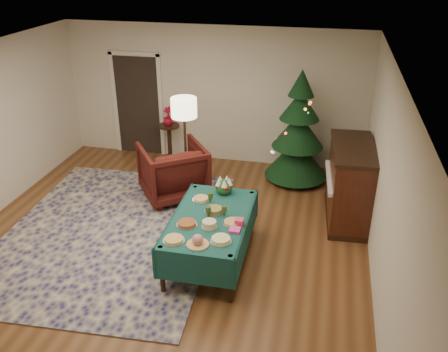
% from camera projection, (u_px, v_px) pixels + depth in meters
% --- Properties ---
extents(room_shell, '(7.00, 7.00, 7.00)m').
position_uv_depth(room_shell, '(150.00, 170.00, 6.27)').
color(room_shell, '#593319').
rests_on(room_shell, ground).
extents(doorway, '(1.08, 0.04, 2.16)m').
position_uv_depth(doorway, '(138.00, 103.00, 9.74)').
color(doorway, black).
rests_on(doorway, ground).
extents(rug, '(3.42, 4.37, 0.02)m').
position_uv_depth(rug, '(113.00, 231.00, 7.40)').
color(rug, '#121447').
rests_on(rug, ground).
extents(buffet_table, '(1.08, 1.82, 0.70)m').
position_uv_depth(buffet_table, '(211.00, 226.00, 6.51)').
color(buffet_table, black).
rests_on(buffet_table, ground).
extents(platter_0, '(0.28, 0.28, 0.04)m').
position_uv_depth(platter_0, '(174.00, 240.00, 5.92)').
color(platter_0, silver).
rests_on(platter_0, buffet_table).
extents(platter_1, '(0.29, 0.29, 0.15)m').
position_uv_depth(platter_1, '(198.00, 241.00, 5.82)').
color(platter_1, silver).
rests_on(platter_1, buffet_table).
extents(platter_2, '(0.27, 0.27, 0.06)m').
position_uv_depth(platter_2, '(221.00, 240.00, 5.91)').
color(platter_2, silver).
rests_on(platter_2, buffet_table).
extents(platter_3, '(0.28, 0.28, 0.05)m').
position_uv_depth(platter_3, '(187.00, 224.00, 6.25)').
color(platter_3, silver).
rests_on(platter_3, buffet_table).
extents(platter_4, '(0.22, 0.22, 0.10)m').
position_uv_depth(platter_4, '(209.00, 224.00, 6.19)').
color(platter_4, silver).
rests_on(platter_4, buffet_table).
extents(platter_5, '(0.27, 0.27, 0.04)m').
position_uv_depth(platter_5, '(233.00, 222.00, 6.29)').
color(platter_5, silver).
rests_on(platter_5, buffet_table).
extents(platter_6, '(0.27, 0.27, 0.07)m').
position_uv_depth(platter_6, '(214.00, 210.00, 6.55)').
color(platter_6, silver).
rests_on(platter_6, buffet_table).
extents(platter_7, '(0.25, 0.25, 0.04)m').
position_uv_depth(platter_7, '(201.00, 199.00, 6.87)').
color(platter_7, silver).
rests_on(platter_7, buffet_table).
extents(goblet_0, '(0.07, 0.07, 0.16)m').
position_uv_depth(goblet_0, '(210.00, 198.00, 6.76)').
color(goblet_0, '#2D471E').
rests_on(goblet_0, buffet_table).
extents(goblet_1, '(0.07, 0.07, 0.16)m').
position_uv_depth(goblet_1, '(224.00, 211.00, 6.42)').
color(goblet_1, '#2D471E').
rests_on(goblet_1, buffet_table).
extents(goblet_2, '(0.07, 0.07, 0.16)m').
position_uv_depth(goblet_2, '(208.00, 212.00, 6.40)').
color(goblet_2, '#2D471E').
rests_on(goblet_2, buffet_table).
extents(napkin_stack, '(0.14, 0.14, 0.04)m').
position_uv_depth(napkin_stack, '(235.00, 230.00, 6.12)').
color(napkin_stack, '#DF3E98').
rests_on(napkin_stack, buffet_table).
extents(gift_box, '(0.11, 0.11, 0.09)m').
position_uv_depth(gift_box, '(239.00, 222.00, 6.24)').
color(gift_box, '#D23A55').
rests_on(gift_box, buffet_table).
extents(centerpiece, '(0.25, 0.25, 0.29)m').
position_uv_depth(centerpiece, '(224.00, 186.00, 7.00)').
color(centerpiece, '#1E4C1E').
rests_on(centerpiece, buffet_table).
extents(armchair, '(1.40, 1.39, 1.06)m').
position_uv_depth(armchair, '(173.00, 169.00, 8.22)').
color(armchair, '#3F110D').
rests_on(armchair, ground).
extents(floor_lamp, '(0.43, 0.43, 1.78)m').
position_uv_depth(floor_lamp, '(184.00, 114.00, 7.84)').
color(floor_lamp, '#A57F3F').
rests_on(floor_lamp, ground).
extents(side_table, '(0.43, 0.43, 0.77)m').
position_uv_depth(side_table, '(170.00, 143.00, 9.67)').
color(side_table, black).
rests_on(side_table, ground).
extents(potted_plant, '(0.21, 0.37, 0.21)m').
position_uv_depth(potted_plant, '(168.00, 120.00, 9.44)').
color(potted_plant, '#A90C26').
rests_on(potted_plant, side_table).
extents(christmas_tree, '(1.45, 1.45, 2.11)m').
position_uv_depth(christmas_tree, '(298.00, 133.00, 8.61)').
color(christmas_tree, black).
rests_on(christmas_tree, ground).
extents(piano, '(0.78, 1.50, 1.27)m').
position_uv_depth(piano, '(350.00, 184.00, 7.51)').
color(piano, black).
rests_on(piano, ground).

